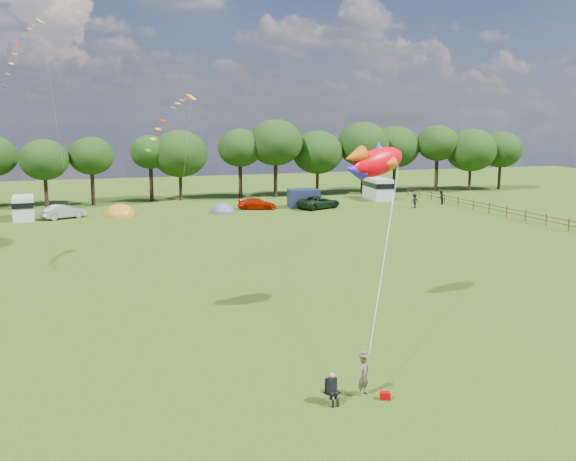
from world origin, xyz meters
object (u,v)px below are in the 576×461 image
object	(u,v)px
kite_flyer	(364,375)
walker_a	(441,198)
tent_greyblue	(223,212)
fish_kite	(373,162)
car_b	(64,212)
campervan_b	(23,207)
campervan_d	(378,188)
tent_orange	(120,216)
car_c	(257,204)
car_d	(319,202)
walker_b	(415,201)
camp_chair	(332,385)

from	to	relation	value
kite_flyer	walker_a	size ratio (longest dim) A/B	0.94
tent_greyblue	fish_kite	bearing A→B (deg)	-91.15
car_b	tent_greyblue	world-z (taller)	car_b
car_b	campervan_b	distance (m)	4.07
car_b	campervan_d	world-z (taller)	campervan_d
tent_orange	walker_a	bearing A→B (deg)	-4.28
tent_greyblue	car_c	bearing A→B (deg)	16.92
kite_flyer	tent_orange	bearing A→B (deg)	63.50
car_d	walker_a	size ratio (longest dim) A/B	3.27
car_d	car_b	bearing A→B (deg)	66.06
walker_a	fish_kite	bearing A→B (deg)	12.02
car_d	campervan_b	world-z (taller)	campervan_b
campervan_d	fish_kite	size ratio (longest dim) A/B	1.36
car_d	walker_a	xyz separation A→B (m)	(15.49, -1.24, 0.09)
tent_greyblue	walker_a	xyz separation A→B (m)	(26.78, -1.77, 0.81)
campervan_b	walker_b	size ratio (longest dim) A/B	2.83
walker_a	kite_flyer	bearing A→B (deg)	13.88
campervan_b	tent_greyblue	xyz separation A→B (m)	(20.66, -2.06, -1.25)
tent_orange	fish_kite	world-z (taller)	fish_kite
walker_a	walker_b	bearing A→B (deg)	-19.74
kite_flyer	fish_kite	size ratio (longest dim) A/B	0.37
campervan_b	tent_greyblue	distance (m)	20.80
car_b	campervan_d	size ratio (longest dim) A/B	0.72
campervan_d	camp_chair	xyz separation A→B (m)	(-29.10, -54.20, -0.76)
campervan_b	walker_a	bearing A→B (deg)	-96.82
campervan_b	tent_orange	world-z (taller)	campervan_b
campervan_d	car_c	bearing A→B (deg)	109.92
camp_chair	walker_a	distance (m)	58.07
fish_kite	walker_a	world-z (taller)	fish_kite
car_c	campervan_d	bearing A→B (deg)	-56.22
campervan_b	camp_chair	world-z (taller)	campervan_b
tent_greyblue	walker_b	distance (m)	22.39
fish_kite	walker_b	xyz separation A→B (m)	(22.86, 35.05, -7.19)
car_b	tent_greyblue	bearing A→B (deg)	-118.52
tent_greyblue	camp_chair	bearing A→B (deg)	-98.48
tent_orange	tent_greyblue	bearing A→B (deg)	-5.48
car_d	tent_greyblue	xyz separation A→B (m)	(-11.29, 0.53, -0.72)
car_d	fish_kite	xyz separation A→B (m)	(-12.07, -38.14, 7.31)
campervan_b	walker_b	world-z (taller)	campervan_b
walker_b	tent_greyblue	bearing A→B (deg)	-22.87
car_b	car_c	bearing A→B (deg)	-114.17
campervan_d	camp_chair	world-z (taller)	campervan_d
car_d	kite_flyer	distance (m)	50.99
walker_a	walker_b	xyz separation A→B (m)	(-4.70, -1.85, 0.03)
tent_orange	camp_chair	size ratio (longest dim) A/B	3.08
campervan_d	tent_orange	xyz separation A→B (m)	(-32.85, -4.34, -1.45)
camp_chair	walker_b	world-z (taller)	walker_b
camp_chair	walker_b	xyz separation A→B (m)	(29.35, 45.18, 0.16)
walker_a	car_b	bearing A→B (deg)	-45.00
walker_b	car_d	bearing A→B (deg)	-29.55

